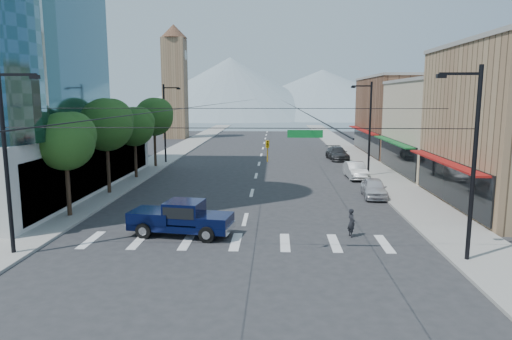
% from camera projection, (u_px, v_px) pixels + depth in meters
% --- Properties ---
extents(ground, '(160.00, 160.00, 0.00)m').
position_uv_depth(ground, '(237.00, 251.00, 22.66)').
color(ground, '#28282B').
rests_on(ground, ground).
extents(sidewalk_left, '(4.00, 120.00, 0.15)m').
position_uv_depth(sidewalk_left, '(175.00, 152.00, 62.61)').
color(sidewalk_left, gray).
rests_on(sidewalk_left, ground).
extents(sidewalk_right, '(4.00, 120.00, 0.15)m').
position_uv_depth(sidewalk_right, '(350.00, 153.00, 61.59)').
color(sidewalk_right, gray).
rests_on(sidewalk_right, ground).
extents(shop_mid, '(12.00, 14.00, 9.00)m').
position_uv_depth(shop_mid, '(460.00, 129.00, 44.77)').
color(shop_mid, tan).
rests_on(shop_mid, ground).
extents(shop_far, '(12.00, 18.00, 10.00)m').
position_uv_depth(shop_far, '(412.00, 117.00, 60.47)').
color(shop_far, brown).
rests_on(shop_far, ground).
extents(clock_tower, '(4.80, 4.80, 20.40)m').
position_uv_depth(clock_tower, '(175.00, 80.00, 82.82)').
color(clock_tower, '#8C6B4C').
rests_on(clock_tower, ground).
extents(mountain_left, '(80.00, 80.00, 22.00)m').
position_uv_depth(mountain_left, '(231.00, 87.00, 169.50)').
color(mountain_left, gray).
rests_on(mountain_left, ground).
extents(mountain_right, '(90.00, 90.00, 18.00)m').
position_uv_depth(mountain_right, '(322.00, 93.00, 178.20)').
color(mountain_right, gray).
rests_on(mountain_right, ground).
extents(tree_near, '(3.65, 3.64, 6.71)m').
position_uv_depth(tree_near, '(68.00, 139.00, 28.35)').
color(tree_near, black).
rests_on(tree_near, ground).
extents(tree_midnear, '(4.09, 4.09, 7.52)m').
position_uv_depth(tree_midnear, '(108.00, 123.00, 35.16)').
color(tree_midnear, black).
rests_on(tree_midnear, ground).
extents(tree_midfar, '(3.65, 3.64, 6.71)m').
position_uv_depth(tree_midfar, '(136.00, 125.00, 42.16)').
color(tree_midfar, black).
rests_on(tree_midfar, ground).
extents(tree_far, '(4.09, 4.09, 7.52)m').
position_uv_depth(tree_far, '(155.00, 116.00, 48.97)').
color(tree_far, black).
rests_on(tree_far, ground).
extents(signal_rig, '(21.80, 0.20, 9.00)m').
position_uv_depth(signal_rig, '(239.00, 162.00, 20.93)').
color(signal_rig, black).
rests_on(signal_rig, ground).
extents(lamp_pole_nw, '(2.00, 0.25, 9.00)m').
position_uv_depth(lamp_pole_nw, '(166.00, 120.00, 51.92)').
color(lamp_pole_nw, black).
rests_on(lamp_pole_nw, ground).
extents(lamp_pole_ne, '(2.00, 0.25, 9.00)m').
position_uv_depth(lamp_pole_ne, '(369.00, 125.00, 43.12)').
color(lamp_pole_ne, black).
rests_on(lamp_pole_ne, ground).
extents(pickup_truck, '(5.97, 2.91, 1.94)m').
position_uv_depth(pickup_truck, '(181.00, 217.00, 25.21)').
color(pickup_truck, black).
rests_on(pickup_truck, ground).
extents(pedestrian, '(0.52, 0.65, 1.57)m').
position_uv_depth(pedestrian, '(351.00, 223.00, 24.98)').
color(pedestrian, black).
rests_on(pedestrian, ground).
extents(parked_car_near, '(1.99, 4.36, 1.45)m').
position_uv_depth(parked_car_near, '(374.00, 188.00, 34.76)').
color(parked_car_near, silver).
rests_on(parked_car_near, ground).
extents(parked_car_mid, '(1.79, 4.69, 1.53)m').
position_uv_depth(parked_car_mid, '(355.00, 170.00, 42.84)').
color(parked_car_mid, silver).
rests_on(parked_car_mid, ground).
extents(parked_car_far, '(2.61, 5.52, 1.55)m').
position_uv_depth(parked_car_far, '(337.00, 153.00, 55.52)').
color(parked_car_far, '#2F2F31').
rests_on(parked_car_far, ground).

